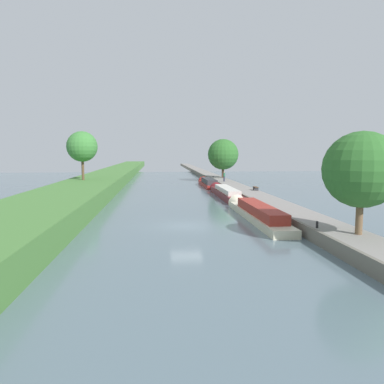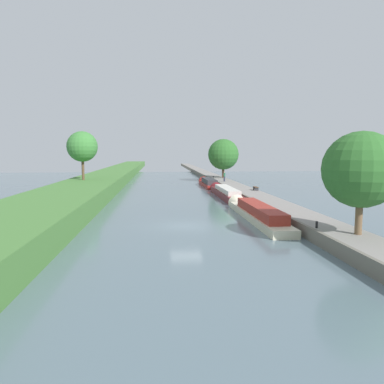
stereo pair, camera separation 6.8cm
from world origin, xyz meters
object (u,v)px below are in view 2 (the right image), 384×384
mooring_bollard_near (317,225)px  narrowboat_cream (256,212)px  mooring_bollard_far (213,177)px  park_bench (256,188)px  narrowboat_red (208,183)px  narrowboat_maroon (225,192)px  person_walking (224,176)px

mooring_bollard_near → narrowboat_cream: bearing=103.1°
mooring_bollard_far → park_bench: size_ratio=0.30×
mooring_bollard_near → narrowboat_red: bearing=92.7°
narrowboat_maroon → person_walking: 14.59m
narrowboat_red → mooring_bollard_far: (1.83, 6.01, 0.52)m
narrowboat_red → person_walking: size_ratio=7.87×
person_walking → park_bench: person_walking is taller
narrowboat_maroon → person_walking: (2.54, 14.32, 1.15)m
mooring_bollard_near → park_bench: park_bench is taller
narrowboat_cream → mooring_bollard_near: (1.90, -8.13, 0.50)m
mooring_bollard_near → mooring_bollard_far: bearing=90.0°
narrowboat_maroon → narrowboat_red: bearing=90.6°
narrowboat_maroon → narrowboat_red: narrowboat_red is taller
person_walking → mooring_bollard_far: size_ratio=3.69×
narrowboat_cream → mooring_bollard_far: size_ratio=34.82×
mooring_bollard_near → person_walking: bearing=88.7°
narrowboat_cream → mooring_bollard_near: 8.36m
narrowboat_red → mooring_bollard_far: narrowboat_red is taller
narrowboat_maroon → park_bench: (3.98, -0.50, 0.62)m
person_walking → mooring_bollard_near: (-0.86, -38.40, -0.65)m
narrowboat_maroon → person_walking: bearing=80.0°
mooring_bollard_far → narrowboat_red: bearing=-106.9°
person_walking → mooring_bollard_near: size_ratio=3.69×
narrowboat_maroon → mooring_bollard_far: narrowboat_maroon is taller
mooring_bollard_near → mooring_bollard_far: same height
narrowboat_maroon → park_bench: narrowboat_maroon is taller
narrowboat_cream → mooring_bollard_far: 37.17m
narrowboat_red → park_bench: (4.13, -15.65, 0.64)m
park_bench → narrowboat_cream: bearing=-105.2°
person_walking → mooring_bollard_near: person_walking is taller
narrowboat_cream → narrowboat_maroon: bearing=89.2°
narrowboat_cream → narrowboat_red: (0.07, 31.10, -0.03)m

